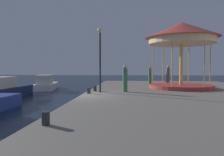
# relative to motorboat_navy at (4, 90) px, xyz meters

# --- Properties ---
(ground_plane) EXTENTS (120.00, 120.00, 0.00)m
(ground_plane) POSITION_rel_motorboat_navy_xyz_m (7.41, -3.76, -0.65)
(ground_plane) COLOR black
(quay_dock) EXTENTS (14.16, 29.38, 0.80)m
(quay_dock) POSITION_rel_motorboat_navy_xyz_m (14.49, -3.76, -0.25)
(quay_dock) COLOR slate
(quay_dock) RESTS_ON ground
(motorboat_navy) EXTENTS (2.13, 5.93, 1.77)m
(motorboat_navy) POSITION_rel_motorboat_navy_xyz_m (0.00, 0.00, 0.00)
(motorboat_navy) COLOR #19214C
(motorboat_navy) RESTS_ON ground
(motorboat_white) EXTENTS (3.07, 5.71, 1.71)m
(motorboat_white) POSITION_rel_motorboat_navy_xyz_m (0.87, 6.94, -0.03)
(motorboat_white) COLOR white
(motorboat_white) RESTS_ON ground
(carousel) EXTENTS (6.00, 6.00, 5.46)m
(carousel) POSITION_rel_motorboat_navy_xyz_m (14.77, 1.17, 4.22)
(carousel) COLOR #B23333
(carousel) RESTS_ON quay_dock
(lamp_post_mid_promenade) EXTENTS (0.36, 0.36, 4.47)m
(lamp_post_mid_promenade) POSITION_rel_motorboat_navy_xyz_m (8.41, -2.29, 3.19)
(lamp_post_mid_promenade) COLOR black
(lamp_post_mid_promenade) RESTS_ON quay_dock
(bollard_center) EXTENTS (0.24, 0.24, 0.40)m
(bollard_center) POSITION_rel_motorboat_navy_xyz_m (7.93, -1.58, 0.35)
(bollard_center) COLOR #2D2D33
(bollard_center) RESTS_ON quay_dock
(bollard_north) EXTENTS (0.24, 0.24, 0.40)m
(bollard_north) POSITION_rel_motorboat_navy_xyz_m (7.76, -3.11, 0.35)
(bollard_north) COLOR #2D2D33
(bollard_north) RESTS_ON quay_dock
(bollard_south) EXTENTS (0.24, 0.24, 0.40)m
(bollard_south) POSITION_rel_motorboat_navy_xyz_m (7.92, -10.85, 0.35)
(bollard_south) COLOR #2D2D33
(bollard_south) RESTS_ON quay_dock
(person_near_carousel) EXTENTS (0.34, 0.34, 1.90)m
(person_near_carousel) POSITION_rel_motorboat_navy_xyz_m (10.14, -1.84, 1.04)
(person_near_carousel) COLOR #387247
(person_near_carousel) RESTS_ON quay_dock
(person_by_the_water) EXTENTS (0.34, 0.34, 1.95)m
(person_by_the_water) POSITION_rel_motorboat_navy_xyz_m (14.52, 5.66, 1.07)
(person_by_the_water) COLOR #514C56
(person_by_the_water) RESTS_ON quay_dock
(person_mid_promenade) EXTENTS (0.34, 0.34, 1.89)m
(person_mid_promenade) POSITION_rel_motorboat_navy_xyz_m (12.73, 6.52, 1.04)
(person_mid_promenade) COLOR #387247
(person_mid_promenade) RESTS_ON quay_dock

